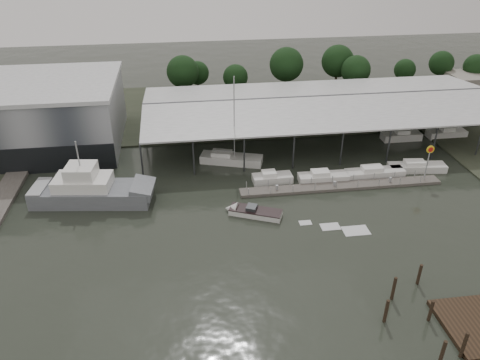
{
  "coord_description": "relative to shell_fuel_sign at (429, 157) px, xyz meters",
  "views": [
    {
      "loc": [
        -6.23,
        -43.06,
        32.3
      ],
      "look_at": [
        0.94,
        9.53,
        2.5
      ],
      "focal_mm": 35.0,
      "sensor_mm": 36.0,
      "label": 1
    }
  ],
  "objects": [
    {
      "name": "white_sailboat",
      "position": [
        -26.18,
        9.46,
        -3.27
      ],
      "size": [
        9.6,
        5.28,
        13.6
      ],
      "rotation": [
        0.0,
        0.0,
        -0.31
      ],
      "color": "silver",
      "rests_on": "ground"
    },
    {
      "name": "trawler_dock",
      "position": [
        -57.0,
        4.01,
        -3.68
      ],
      "size": [
        3.0,
        18.0,
        0.5
      ],
      "color": "#615C56",
      "rests_on": "ground"
    },
    {
      "name": "storage_warehouse",
      "position": [
        -55.0,
        19.95,
        1.36
      ],
      "size": [
        24.5,
        20.5,
        10.5
      ],
      "color": "#91959A",
      "rests_on": "ground"
    },
    {
      "name": "speedboat_underway",
      "position": [
        -25.3,
        -4.93,
        -3.53
      ],
      "size": [
        17.2,
        8.65,
        2.0
      ],
      "rotation": [
        0.0,
        0.0,
        2.73
      ],
      "color": "silver",
      "rests_on": "ground"
    },
    {
      "name": "moored_cruiser_3",
      "position": [
        0.44,
        3.24,
        -3.31
      ],
      "size": [
        8.43,
        3.03,
        1.7
      ],
      "rotation": [
        0.0,
        0.0,
        -0.1
      ],
      "color": "silver",
      "rests_on": "ground"
    },
    {
      "name": "floating_dock",
      "position": [
        -12.0,
        0.01,
        -3.72
      ],
      "size": [
        28.0,
        2.0,
        1.4
      ],
      "color": "#615C56",
      "rests_on": "ground"
    },
    {
      "name": "shell_fuel_sign",
      "position": [
        0.0,
        0.0,
        0.0
      ],
      "size": [
        1.1,
        0.18,
        5.55
      ],
      "color": "#999C9F",
      "rests_on": "ground"
    },
    {
      "name": "moored_cruiser_1",
      "position": [
        -13.99,
        2.13,
        -3.31
      ],
      "size": [
        7.04,
        2.3,
        1.7
      ],
      "rotation": [
        0.0,
        0.0,
        -0.01
      ],
      "color": "silver",
      "rests_on": "ground"
    },
    {
      "name": "grey_trawler",
      "position": [
        -45.13,
        1.0,
        -2.35
      ],
      "size": [
        16.09,
        6.79,
        8.84
      ],
      "rotation": [
        0.0,
        0.0,
        -0.13
      ],
      "color": "slate",
      "rests_on": "ground"
    },
    {
      "name": "moored_cruiser_2",
      "position": [
        -6.33,
        2.4,
        -3.31
      ],
      "size": [
        8.43,
        2.33,
        1.7
      ],
      "rotation": [
        0.0,
        0.0,
        0.02
      ],
      "color": "silver",
      "rests_on": "ground"
    },
    {
      "name": "mooring_pilings",
      "position": [
        -12.86,
        -24.79,
        -2.92
      ],
      "size": [
        5.69,
        9.96,
        3.44
      ],
      "color": "#302518",
      "rests_on": "ground"
    },
    {
      "name": "horizon_tree_line",
      "position": [
        -5.51,
        37.83,
        1.92
      ],
      "size": [
        67.21,
        11.29,
        10.15
      ],
      "color": "#2F2114",
      "rests_on": "ground"
    },
    {
      "name": "ground",
      "position": [
        -27.0,
        -9.99,
        -3.93
      ],
      "size": [
        200.0,
        200.0,
        0.0
      ],
      "primitive_type": "plane",
      "color": "#272C24",
      "rests_on": "ground"
    },
    {
      "name": "land_strip_far",
      "position": [
        -27.0,
        32.01,
        -3.83
      ],
      "size": [
        140.0,
        30.0,
        0.3
      ],
      "color": "#34382A",
      "rests_on": "ground"
    },
    {
      "name": "covered_boat_shed",
      "position": [
        -10.0,
        18.01,
        2.2
      ],
      "size": [
        58.24,
        24.0,
        6.96
      ],
      "color": "silver",
      "rests_on": "ground"
    },
    {
      "name": "moored_cruiser_0",
      "position": [
        -21.11,
        2.87,
        -3.31
      ],
      "size": [
        5.58,
        2.37,
        1.7
      ],
      "rotation": [
        0.0,
        0.0,
        0.03
      ],
      "color": "silver",
      "rests_on": "ground"
    }
  ]
}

